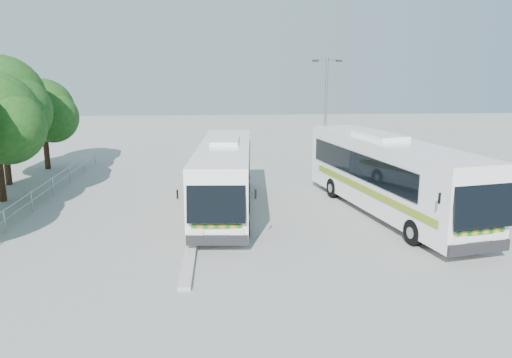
{
  "coord_description": "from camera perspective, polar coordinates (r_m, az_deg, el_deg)",
  "views": [
    {
      "loc": [
        -1.07,
        -20.09,
        6.68
      ],
      "look_at": [
        0.41,
        1.82,
        1.69
      ],
      "focal_mm": 35.0,
      "sensor_mm": 36.0,
      "label": 1
    }
  ],
  "objects": [
    {
      "name": "tree_far_e",
      "position": [
        35.44,
        -23.09,
        7.26
      ],
      "size": [
        4.54,
        4.28,
        5.92
      ],
      "color": "#382314",
      "rests_on": "ground"
    },
    {
      "name": "coach_main",
      "position": [
        23.27,
        -3.62,
        0.45
      ],
      "size": [
        2.97,
        11.4,
        3.13
      ],
      "rotation": [
        0.0,
        0.0,
        -0.06
      ],
      "color": "white",
      "rests_on": "ground"
    },
    {
      "name": "lamppost",
      "position": [
        27.85,
        7.96,
        7.07
      ],
      "size": [
        1.71,
        0.71,
        7.17
      ],
      "rotation": [
        0.0,
        0.0,
        0.32
      ],
      "color": "#94979D",
      "rests_on": "ground"
    },
    {
      "name": "tree_far_d",
      "position": [
        31.43,
        -27.08,
        8.01
      ],
      "size": [
        5.62,
        5.3,
        7.33
      ],
      "color": "#382314",
      "rests_on": "ground"
    },
    {
      "name": "railing",
      "position": [
        26.37,
        -23.56,
        -1.31
      ],
      "size": [
        0.06,
        22.0,
        1.0
      ],
      "color": "gray",
      "rests_on": "ground"
    },
    {
      "name": "kerb_divider",
      "position": [
        23.08,
        -6.78,
        -3.92
      ],
      "size": [
        0.4,
        16.0,
        0.15
      ],
      "primitive_type": "cube",
      "color": "#B2B2AD",
      "rests_on": "ground"
    },
    {
      "name": "ground",
      "position": [
        21.19,
        -0.79,
        -5.58
      ],
      "size": [
        100.0,
        100.0,
        0.0
      ],
      "primitive_type": "plane",
      "color": "gray",
      "rests_on": "ground"
    },
    {
      "name": "coach_adjacent",
      "position": [
        23.38,
        14.95,
        0.5
      ],
      "size": [
        4.97,
        12.59,
        3.43
      ],
      "rotation": [
        0.0,
        0.0,
        0.21
      ],
      "color": "white",
      "rests_on": "ground"
    }
  ]
}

